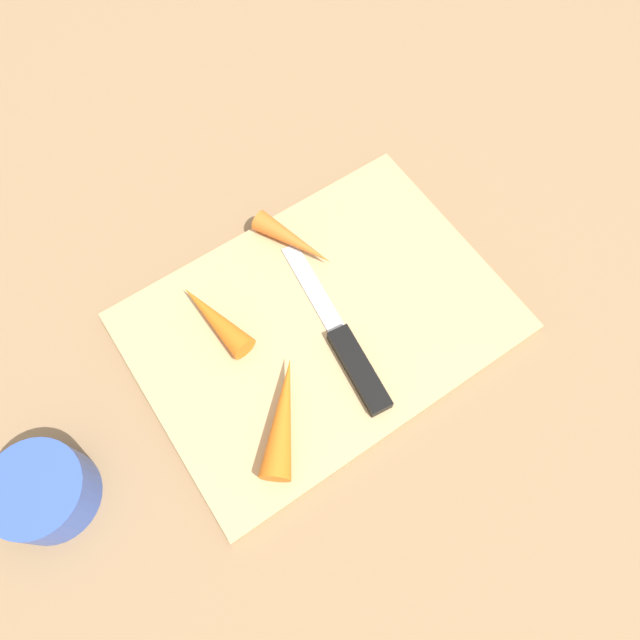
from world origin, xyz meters
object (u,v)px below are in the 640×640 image
carrot_medium (294,241)px  small_bowl (44,492)px  cutting_board (320,322)px  knife (354,357)px  carrot_shortest (214,318)px  carrot_longest (283,416)px

carrot_medium → small_bowl: small_bowl is taller
cutting_board → knife: 0.05m
knife → carrot_shortest: size_ratio=2.20×
cutting_board → carrot_shortest: (0.09, -0.05, 0.02)m
cutting_board → small_bowl: 0.29m
small_bowl → carrot_longest: bearing=163.7°
carrot_shortest → carrot_longest: size_ratio=0.82×
knife → carrot_shortest: bearing=47.1°
cutting_board → knife: (-0.00, 0.05, 0.01)m
small_bowl → carrot_medium: bearing=-163.9°
carrot_medium → cutting_board: bearing=-38.4°
carrot_medium → carrot_longest: (0.11, 0.15, 0.00)m
knife → carrot_shortest: (0.09, -0.11, 0.01)m
cutting_board → carrot_shortest: bearing=-32.0°
knife → carrot_medium: 0.14m
carrot_shortest → small_bowl: small_bowl is taller
carrot_shortest → small_bowl: size_ratio=1.09×
knife → cutting_board: bearing=10.7°
carrot_longest → cutting_board: bearing=-12.6°
carrot_longest → small_bowl: bearing=113.6°
cutting_board → carrot_longest: size_ratio=3.23×
knife → carrot_longest: size_ratio=1.81×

